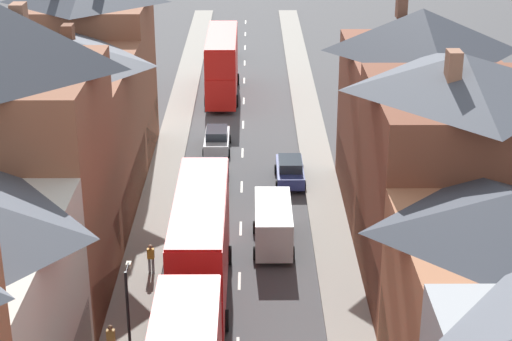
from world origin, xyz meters
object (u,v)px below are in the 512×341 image
double_decker_bus_far_approaching (201,245)px  car_mid_black (290,170)px  car_parked_right_a (217,139)px  street_lamp (129,320)px  car_near_blue (213,174)px  car_near_silver (226,51)px  pedestrian_mid_right (111,340)px  delivery_van (273,224)px  pedestrian_far_left (151,257)px  double_decker_bus_lead (222,64)px

double_decker_bus_far_approaching → car_mid_black: bearing=71.0°
car_parked_right_a → street_lamp: bearing=-95.1°
car_near_blue → car_mid_black: size_ratio=1.03×
car_near_silver → car_mid_black: 31.14m
car_near_blue → car_near_silver: car_near_silver is taller
double_decker_bus_far_approaching → car_parked_right_a: size_ratio=2.44×
car_near_silver → pedestrian_mid_right: (-3.61, -50.34, 0.19)m
double_decker_bus_far_approaching → delivery_van: 6.66m
car_near_blue → delivery_van: size_ratio=0.88×
car_mid_black → pedestrian_mid_right: bearing=-113.5°
delivery_van → pedestrian_mid_right: delivery_van is taller
double_decker_bus_far_approaching → pedestrian_mid_right: bearing=-124.1°
car_near_blue → pedestrian_far_left: bearing=-103.1°
double_decker_bus_far_approaching → double_decker_bus_lead: bearing=90.0°
delivery_van → pedestrian_far_left: bearing=-152.6°
car_mid_black → car_near_silver: bearing=99.1°
double_decker_bus_lead → pedestrian_far_left: (-2.70, -30.81, -1.78)m
pedestrian_far_left → street_lamp: bearing=-88.5°
pedestrian_far_left → car_near_silver: bearing=86.4°
double_decker_bus_far_approaching → pedestrian_far_left: 3.87m
delivery_van → pedestrian_mid_right: size_ratio=3.23×
delivery_van → car_parked_right_a: bearing=103.8°
car_parked_right_a → pedestrian_far_left: pedestrian_far_left is taller
pedestrian_far_left → car_near_blue: bearing=76.9°
car_mid_black → pedestrian_far_left: (-7.60, -12.16, 0.20)m
double_decker_bus_far_approaching → car_near_silver: bearing=90.0°
double_decker_bus_far_approaching → delivery_van: (3.61, 5.39, -1.48)m
double_decker_bus_far_approaching → pedestrian_far_left: double_decker_bus_far_approaching is taller
double_decker_bus_lead → car_near_silver: bearing=90.0°
delivery_van → street_lamp: bearing=-115.5°
car_near_blue → pedestrian_mid_right: pedestrian_mid_right is taller
double_decker_bus_far_approaching → car_parked_right_a: bearing=90.0°
pedestrian_far_left → delivery_van: bearing=27.4°
car_near_blue → pedestrian_far_left: size_ratio=2.85×
double_decker_bus_lead → street_lamp: (-2.44, -40.22, 0.43)m
double_decker_bus_far_approaching → car_near_silver: 45.08m
double_decker_bus_lead → car_parked_right_a: size_ratio=2.44×
car_near_silver → street_lamp: street_lamp is taller
pedestrian_mid_right → street_lamp: size_ratio=0.29×
street_lamp → car_near_blue: bearing=83.3°
car_parked_right_a → pedestrian_mid_right: size_ratio=2.75×
pedestrian_mid_right → car_mid_black: bearing=66.5°
street_lamp → car_mid_black: bearing=71.2°
pedestrian_mid_right → street_lamp: 3.18m
car_mid_black → street_lamp: street_lamp is taller
car_parked_right_a → pedestrian_far_left: size_ratio=2.75×
double_decker_bus_lead → street_lamp: street_lamp is taller
car_near_silver → street_lamp: size_ratio=0.77×
double_decker_bus_lead → pedestrian_mid_right: double_decker_bus_lead is taller
street_lamp → double_decker_bus_lead: bearing=86.5°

